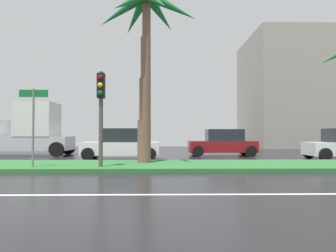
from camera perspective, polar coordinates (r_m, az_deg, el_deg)
name	(u,v)px	position (r m, az deg, el deg)	size (l,w,h in m)	color
ground_plane	(38,166)	(15.38, -22.77, -6.82)	(90.00, 42.00, 0.10)	black
median_strip	(29,166)	(14.45, -24.24, -6.66)	(85.50, 4.00, 0.15)	#2D6B33
palm_tree_centre_left	(146,28)	(14.74, -4.09, 17.63)	(4.70, 4.50, 8.06)	brown
traffic_signal_median_right	(101,101)	(12.29, -12.25, 4.51)	(0.28, 0.43, 3.68)	#4C4C47
street_name_sign	(33,117)	(12.93, -23.54, 1.60)	(1.10, 0.08, 3.00)	slate
box_truck_lead	(23,132)	(22.37, -25.19, -1.00)	(6.40, 2.64, 3.46)	silver
car_in_traffic_second	(122,144)	(17.62, -8.47, -3.38)	(4.30, 2.02, 1.72)	white
car_in_traffic_third	(223,143)	(20.42, 10.03, -3.11)	(4.30, 2.02, 1.72)	maroon
building_far_right	(315,93)	(38.40, 25.43, 5.56)	(14.97, 10.39, 12.06)	gray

